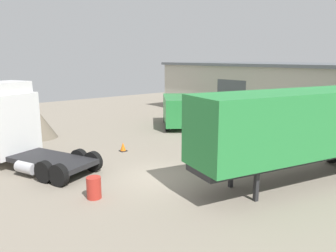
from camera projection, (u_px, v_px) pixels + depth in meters
ground_plane at (156, 178)px, 15.26m from camera, size 60.00×60.00×0.00m
tractor_unit_white at (11, 126)px, 16.93m from camera, size 7.08×4.77×4.31m
container_trailer_green at (304, 124)px, 14.46m from camera, size 4.87×11.19×4.12m
delivery_van_green at (177, 110)px, 26.58m from camera, size 5.32×4.67×2.44m
gravel_pile at (39, 124)px, 22.74m from camera, size 2.46×2.46×1.95m
oil_drum at (94, 188)px, 13.01m from camera, size 0.58×0.58×0.88m
traffic_cone at (123, 147)px, 19.62m from camera, size 0.40×0.40×0.55m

